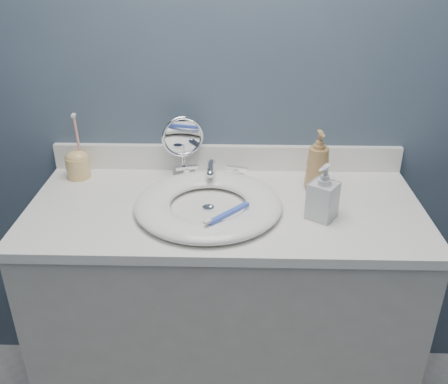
{
  "coord_description": "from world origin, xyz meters",
  "views": [
    {
      "loc": [
        0.03,
        -0.38,
        1.63
      ],
      "look_at": [
        -0.0,
        0.94,
        0.94
      ],
      "focal_mm": 40.0,
      "sensor_mm": 36.0,
      "label": 1
    }
  ],
  "objects_px": {
    "soap_bottle_amber": "(318,161)",
    "toothbrush_holder": "(78,163)",
    "makeup_mirror": "(183,143)",
    "soap_bottle_clear": "(323,192)"
  },
  "relations": [
    {
      "from": "soap_bottle_amber",
      "to": "toothbrush_holder",
      "type": "bearing_deg",
      "value": 168.47
    },
    {
      "from": "makeup_mirror",
      "to": "soap_bottle_clear",
      "type": "bearing_deg",
      "value": -49.59
    },
    {
      "from": "soap_bottle_clear",
      "to": "makeup_mirror",
      "type": "bearing_deg",
      "value": -178.72
    },
    {
      "from": "soap_bottle_amber",
      "to": "toothbrush_holder",
      "type": "relative_size",
      "value": 0.88
    },
    {
      "from": "soap_bottle_amber",
      "to": "toothbrush_holder",
      "type": "height_order",
      "value": "toothbrush_holder"
    },
    {
      "from": "makeup_mirror",
      "to": "soap_bottle_clear",
      "type": "height_order",
      "value": "makeup_mirror"
    },
    {
      "from": "soap_bottle_amber",
      "to": "soap_bottle_clear",
      "type": "height_order",
      "value": "soap_bottle_amber"
    },
    {
      "from": "makeup_mirror",
      "to": "toothbrush_holder",
      "type": "bearing_deg",
      "value": 168.44
    },
    {
      "from": "soap_bottle_amber",
      "to": "soap_bottle_clear",
      "type": "relative_size",
      "value": 1.2
    },
    {
      "from": "soap_bottle_amber",
      "to": "soap_bottle_clear",
      "type": "bearing_deg",
      "value": -99.37
    }
  ]
}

